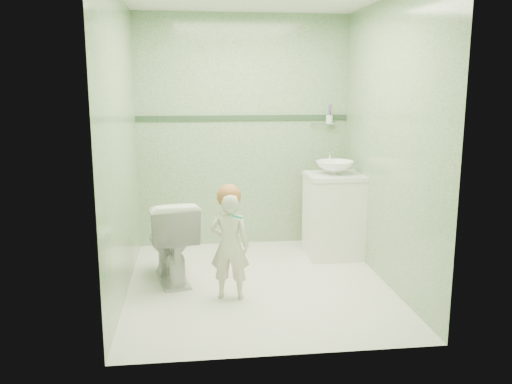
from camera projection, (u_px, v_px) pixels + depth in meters
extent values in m
plane|color=white|center=(258.00, 284.00, 4.62)|extent=(2.50, 2.50, 0.00)
cube|color=gray|center=(243.00, 132.00, 5.60)|extent=(2.20, 0.04, 2.40)
cube|color=gray|center=(285.00, 169.00, 3.17)|extent=(2.20, 0.04, 2.40)
cube|color=gray|center=(121.00, 147.00, 4.25)|extent=(0.04, 2.50, 2.40)
cube|color=gray|center=(388.00, 144.00, 4.51)|extent=(0.04, 2.50, 2.40)
cube|color=#2B452D|center=(243.00, 118.00, 5.56)|extent=(2.20, 0.02, 0.05)
cube|color=white|center=(333.00, 217.00, 5.32)|extent=(0.52, 0.50, 0.80)
cube|color=white|center=(334.00, 176.00, 5.24)|extent=(0.54, 0.52, 0.04)
imported|color=white|center=(335.00, 167.00, 5.22)|extent=(0.37, 0.37, 0.13)
cylinder|color=silver|center=(330.00, 159.00, 5.41)|extent=(0.03, 0.03, 0.18)
cylinder|color=silver|center=(331.00, 152.00, 5.34)|extent=(0.02, 0.12, 0.02)
cylinder|color=silver|center=(323.00, 124.00, 5.63)|extent=(0.26, 0.02, 0.02)
cylinder|color=silver|center=(329.00, 119.00, 5.61)|extent=(0.07, 0.07, 0.09)
cylinder|color=#7950B5|center=(330.00, 113.00, 5.59)|extent=(0.01, 0.01, 0.17)
cylinder|color=blue|center=(329.00, 113.00, 5.59)|extent=(0.01, 0.01, 0.17)
cylinder|color=red|center=(331.00, 113.00, 5.60)|extent=(0.01, 0.01, 0.17)
imported|color=white|center=(171.00, 240.00, 4.65)|extent=(0.54, 0.78, 0.73)
imported|color=silver|center=(230.00, 246.00, 4.25)|extent=(0.35, 0.27, 0.86)
sphere|color=#9F5E32|center=(229.00, 196.00, 4.19)|extent=(0.19, 0.19, 0.19)
cylinder|color=#0F8580|center=(237.00, 217.00, 4.06)|extent=(0.10, 0.12, 0.06)
cube|color=white|center=(230.00, 210.00, 4.10)|extent=(0.03, 0.03, 0.02)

